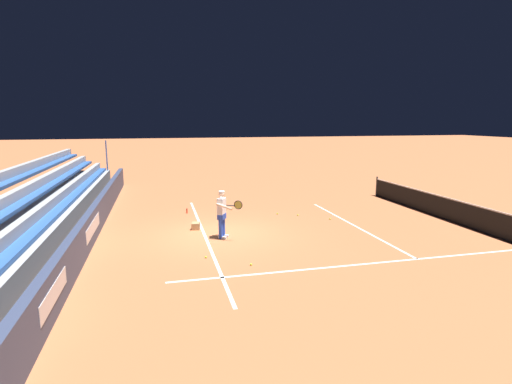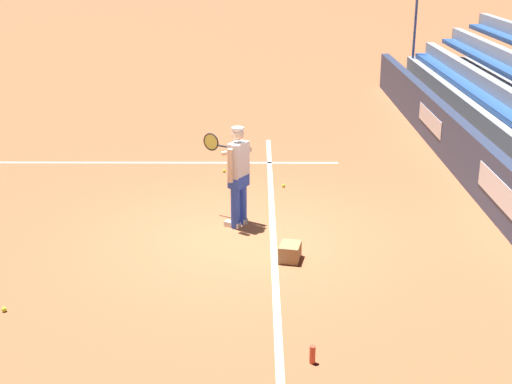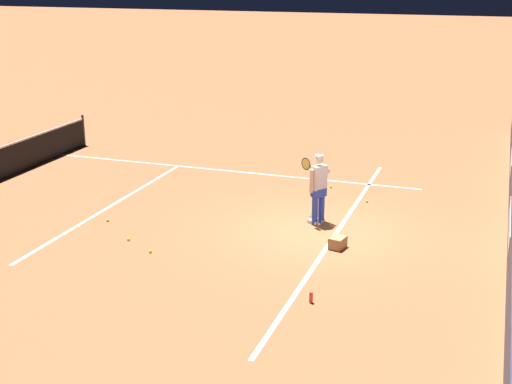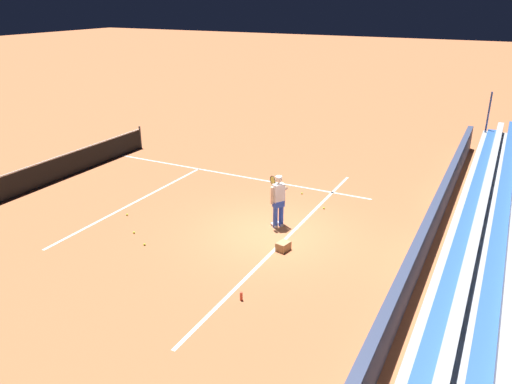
{
  "view_description": "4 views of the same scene",
  "coord_description": "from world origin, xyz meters",
  "px_view_note": "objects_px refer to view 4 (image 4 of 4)",
  "views": [
    {
      "loc": [
        14.2,
        -2.04,
        4.19
      ],
      "look_at": [
        -0.87,
        1.66,
        1.37
      ],
      "focal_mm": 28.0,
      "sensor_mm": 36.0,
      "label": 1
    },
    {
      "loc": [
        -10.75,
        -0.25,
        4.55
      ],
      "look_at": [
        0.17,
        -0.22,
        0.71
      ],
      "focal_mm": 50.0,
      "sensor_mm": 36.0,
      "label": 2
    },
    {
      "loc": [
        -15.35,
        -3.84,
        5.96
      ],
      "look_at": [
        0.56,
        1.69,
        0.61
      ],
      "focal_mm": 50.0,
      "sensor_mm": 36.0,
      "label": 3
    },
    {
      "loc": [
        -12.74,
        -5.91,
        6.91
      ],
      "look_at": [
        -0.44,
        0.4,
        1.45
      ],
      "focal_mm": 35.0,
      "sensor_mm": 36.0,
      "label": 4
    }
  ],
  "objects_px": {
    "tennis_player": "(278,201)",
    "tennis_ball_far_left": "(144,244)",
    "ball_box_cardboard": "(283,246)",
    "tennis_ball_on_baseline": "(134,233)",
    "tennis_ball_midcourt": "(324,208)",
    "water_bottle": "(241,296)",
    "tennis_ball_by_box": "(302,193)",
    "tennis_net": "(49,171)",
    "tennis_ball_stray_back": "(127,215)"
  },
  "relations": [
    {
      "from": "water_bottle",
      "to": "tennis_net",
      "type": "bearing_deg",
      "value": 70.75
    },
    {
      "from": "tennis_ball_midcourt",
      "to": "tennis_ball_on_baseline",
      "type": "bearing_deg",
      "value": 134.42
    },
    {
      "from": "tennis_ball_by_box",
      "to": "water_bottle",
      "type": "xyz_separation_m",
      "value": [
        -7.13,
        -1.33,
        0.08
      ]
    },
    {
      "from": "tennis_ball_stray_back",
      "to": "tennis_ball_on_baseline",
      "type": "height_order",
      "value": "same"
    },
    {
      "from": "tennis_ball_midcourt",
      "to": "water_bottle",
      "type": "bearing_deg",
      "value": -178.86
    },
    {
      "from": "water_bottle",
      "to": "tennis_net",
      "type": "height_order",
      "value": "tennis_net"
    },
    {
      "from": "tennis_player",
      "to": "tennis_net",
      "type": "height_order",
      "value": "tennis_player"
    },
    {
      "from": "tennis_ball_far_left",
      "to": "tennis_ball_by_box",
      "type": "relative_size",
      "value": 1.0
    },
    {
      "from": "tennis_ball_midcourt",
      "to": "tennis_net",
      "type": "relative_size",
      "value": 0.01
    },
    {
      "from": "tennis_ball_far_left",
      "to": "tennis_net",
      "type": "bearing_deg",
      "value": 69.34
    },
    {
      "from": "tennis_ball_on_baseline",
      "to": "tennis_ball_by_box",
      "type": "xyz_separation_m",
      "value": [
        5.46,
        -3.4,
        0.0
      ]
    },
    {
      "from": "tennis_player",
      "to": "tennis_net",
      "type": "distance_m",
      "value": 9.67
    },
    {
      "from": "water_bottle",
      "to": "tennis_player",
      "type": "bearing_deg",
      "value": 12.96
    },
    {
      "from": "ball_box_cardboard",
      "to": "tennis_ball_on_baseline",
      "type": "relative_size",
      "value": 6.06
    },
    {
      "from": "ball_box_cardboard",
      "to": "tennis_ball_stray_back",
      "type": "height_order",
      "value": "ball_box_cardboard"
    },
    {
      "from": "tennis_player",
      "to": "tennis_ball_far_left",
      "type": "relative_size",
      "value": 25.98
    },
    {
      "from": "tennis_ball_far_left",
      "to": "tennis_ball_stray_back",
      "type": "height_order",
      "value": "same"
    },
    {
      "from": "tennis_ball_on_baseline",
      "to": "tennis_net",
      "type": "relative_size",
      "value": 0.01
    },
    {
      "from": "tennis_ball_far_left",
      "to": "tennis_ball_on_baseline",
      "type": "relative_size",
      "value": 1.0
    },
    {
      "from": "tennis_ball_on_baseline",
      "to": "water_bottle",
      "type": "xyz_separation_m",
      "value": [
        -1.67,
        -4.73,
        0.08
      ]
    },
    {
      "from": "tennis_ball_on_baseline",
      "to": "tennis_net",
      "type": "bearing_deg",
      "value": 70.91
    },
    {
      "from": "tennis_ball_midcourt",
      "to": "tennis_net",
      "type": "height_order",
      "value": "tennis_net"
    },
    {
      "from": "tennis_ball_stray_back",
      "to": "tennis_ball_midcourt",
      "type": "relative_size",
      "value": 1.0
    },
    {
      "from": "tennis_player",
      "to": "tennis_ball_on_baseline",
      "type": "distance_m",
      "value": 4.62
    },
    {
      "from": "tennis_ball_far_left",
      "to": "tennis_ball_midcourt",
      "type": "xyz_separation_m",
      "value": [
        5.0,
        -3.81,
        0.0
      ]
    },
    {
      "from": "tennis_ball_far_left",
      "to": "water_bottle",
      "type": "bearing_deg",
      "value": -106.79
    },
    {
      "from": "tennis_ball_stray_back",
      "to": "tennis_ball_midcourt",
      "type": "height_order",
      "value": "same"
    },
    {
      "from": "tennis_ball_midcourt",
      "to": "tennis_ball_by_box",
      "type": "distance_m",
      "value": 1.53
    },
    {
      "from": "tennis_ball_far_left",
      "to": "tennis_ball_midcourt",
      "type": "height_order",
      "value": "same"
    },
    {
      "from": "ball_box_cardboard",
      "to": "tennis_ball_on_baseline",
      "type": "distance_m",
      "value": 4.73
    },
    {
      "from": "tennis_ball_stray_back",
      "to": "tennis_ball_on_baseline",
      "type": "bearing_deg",
      "value": -131.06
    },
    {
      "from": "tennis_ball_on_baseline",
      "to": "tennis_ball_midcourt",
      "type": "height_order",
      "value": "same"
    },
    {
      "from": "water_bottle",
      "to": "tennis_net",
      "type": "relative_size",
      "value": 0.02
    },
    {
      "from": "ball_box_cardboard",
      "to": "tennis_ball_by_box",
      "type": "relative_size",
      "value": 6.06
    },
    {
      "from": "tennis_ball_far_left",
      "to": "tennis_net",
      "type": "xyz_separation_m",
      "value": [
        2.52,
        6.69,
        0.46
      ]
    },
    {
      "from": "tennis_ball_stray_back",
      "to": "ball_box_cardboard",
      "type": "bearing_deg",
      "value": -88.36
    },
    {
      "from": "tennis_ball_on_baseline",
      "to": "tennis_ball_by_box",
      "type": "height_order",
      "value": "same"
    },
    {
      "from": "tennis_net",
      "to": "ball_box_cardboard",
      "type": "bearing_deg",
      "value": -94.97
    },
    {
      "from": "tennis_player",
      "to": "tennis_ball_midcourt",
      "type": "bearing_deg",
      "value": -22.97
    },
    {
      "from": "tennis_ball_stray_back",
      "to": "water_bottle",
      "type": "relative_size",
      "value": 0.3
    },
    {
      "from": "tennis_player",
      "to": "tennis_ball_by_box",
      "type": "bearing_deg",
      "value": 7.07
    },
    {
      "from": "tennis_ball_stray_back",
      "to": "tennis_ball_by_box",
      "type": "relative_size",
      "value": 1.0
    },
    {
      "from": "tennis_ball_on_baseline",
      "to": "water_bottle",
      "type": "distance_m",
      "value": 5.02
    },
    {
      "from": "tennis_player",
      "to": "ball_box_cardboard",
      "type": "relative_size",
      "value": 4.29
    },
    {
      "from": "tennis_ball_stray_back",
      "to": "tennis_ball_by_box",
      "type": "xyz_separation_m",
      "value": [
        4.5,
        -4.51,
        0.0
      ]
    },
    {
      "from": "tennis_ball_far_left",
      "to": "tennis_net",
      "type": "distance_m",
      "value": 7.16
    },
    {
      "from": "tennis_ball_on_baseline",
      "to": "tennis_ball_by_box",
      "type": "relative_size",
      "value": 1.0
    },
    {
      "from": "tennis_ball_midcourt",
      "to": "tennis_ball_by_box",
      "type": "bearing_deg",
      "value": 51.95
    },
    {
      "from": "tennis_ball_stray_back",
      "to": "tennis_ball_midcourt",
      "type": "distance_m",
      "value": 6.73
    },
    {
      "from": "tennis_ball_on_baseline",
      "to": "tennis_ball_midcourt",
      "type": "relative_size",
      "value": 1.0
    }
  ]
}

